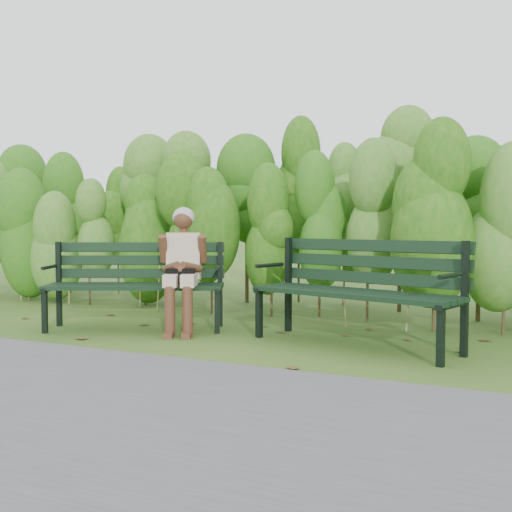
% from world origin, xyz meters
% --- Properties ---
extents(ground, '(80.00, 80.00, 0.00)m').
position_xyz_m(ground, '(0.00, 0.00, 0.00)').
color(ground, '#254C15').
extents(footpath, '(60.00, 2.50, 0.01)m').
position_xyz_m(footpath, '(0.00, -2.20, 0.01)').
color(footpath, '#474749').
rests_on(footpath, ground).
extents(hedge_band, '(11.04, 1.67, 2.42)m').
position_xyz_m(hedge_band, '(0.00, 1.86, 1.26)').
color(hedge_band, '#47381E').
rests_on(hedge_band, ground).
extents(leaf_litter, '(5.75, 2.21, 0.01)m').
position_xyz_m(leaf_litter, '(-0.37, -0.30, 0.00)').
color(leaf_litter, brown).
rests_on(leaf_litter, ground).
extents(bench_left, '(1.83, 1.24, 0.88)m').
position_xyz_m(bench_left, '(-1.22, 0.10, 0.52)').
color(bench_left, black).
rests_on(bench_left, ground).
extents(bench_right, '(1.94, 1.09, 0.93)m').
position_xyz_m(bench_right, '(1.06, 0.23, 0.55)').
color(bench_right, black).
rests_on(bench_right, ground).
extents(seated_woman, '(0.57, 0.75, 1.23)m').
position_xyz_m(seated_woman, '(-0.70, 0.14, 0.70)').
color(seated_woman, '#BFA796').
rests_on(seated_woman, ground).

